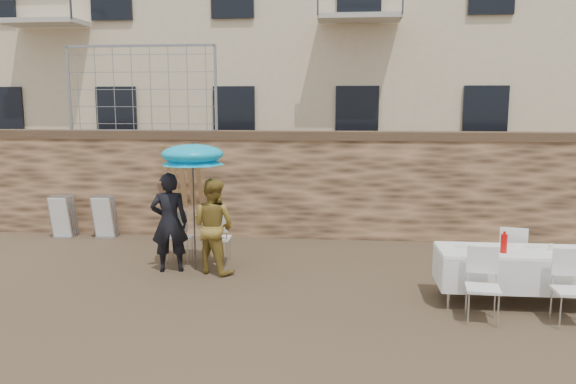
# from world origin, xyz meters

# --- Properties ---
(ground) EXTENTS (80.00, 80.00, 0.00)m
(ground) POSITION_xyz_m (0.00, 0.00, 0.00)
(ground) COLOR brown
(ground) RESTS_ON ground
(stone_wall) EXTENTS (13.00, 0.50, 2.20)m
(stone_wall) POSITION_xyz_m (0.00, 5.00, 1.10)
(stone_wall) COLOR #856142
(stone_wall) RESTS_ON ground
(chain_link_fence) EXTENTS (3.20, 0.06, 1.80)m
(chain_link_fence) POSITION_xyz_m (-3.00, 5.00, 3.10)
(chain_link_fence) COLOR gray
(chain_link_fence) RESTS_ON stone_wall
(man_suit) EXTENTS (0.69, 0.54, 1.68)m
(man_suit) POSITION_xyz_m (-1.61, 2.27, 0.84)
(man_suit) COLOR black
(man_suit) RESTS_ON ground
(woman_dress) EXTENTS (0.95, 0.87, 1.59)m
(woman_dress) POSITION_xyz_m (-0.86, 2.27, 0.80)
(woman_dress) COLOR gold
(woman_dress) RESTS_ON ground
(umbrella) EXTENTS (1.08, 1.08, 2.03)m
(umbrella) POSITION_xyz_m (-1.21, 2.37, 1.92)
(umbrella) COLOR #3F3F44
(umbrella) RESTS_ON ground
(couple_chair_left) EXTENTS (0.48, 0.48, 0.96)m
(couple_chair_left) POSITION_xyz_m (-1.61, 2.82, 0.48)
(couple_chair_left) COLOR white
(couple_chair_left) RESTS_ON ground
(couple_chair_right) EXTENTS (0.51, 0.51, 0.96)m
(couple_chair_right) POSITION_xyz_m (-0.91, 2.82, 0.48)
(couple_chair_right) COLOR white
(couple_chair_right) RESTS_ON ground
(banquet_table) EXTENTS (2.10, 0.85, 0.78)m
(banquet_table) POSITION_xyz_m (3.70, 1.25, 0.73)
(banquet_table) COLOR white
(banquet_table) RESTS_ON ground
(soda_bottle) EXTENTS (0.09, 0.09, 0.26)m
(soda_bottle) POSITION_xyz_m (3.50, 1.10, 0.91)
(soda_bottle) COLOR red
(soda_bottle) RESTS_ON banquet_table
(table_chair_front_left) EXTENTS (0.54, 0.54, 0.96)m
(table_chair_front_left) POSITION_xyz_m (3.10, 0.50, 0.48)
(table_chair_front_left) COLOR white
(table_chair_front_left) RESTS_ON ground
(table_chair_front_right) EXTENTS (0.49, 0.49, 0.96)m
(table_chair_front_right) POSITION_xyz_m (4.20, 0.50, 0.48)
(table_chair_front_right) COLOR white
(table_chair_front_right) RESTS_ON ground
(table_chair_back) EXTENTS (0.58, 0.58, 0.96)m
(table_chair_back) POSITION_xyz_m (3.90, 2.05, 0.48)
(table_chair_back) COLOR white
(table_chair_back) RESTS_ON ground
(chair_stack_left) EXTENTS (0.46, 0.47, 0.92)m
(chair_stack_left) POSITION_xyz_m (-4.60, 4.57, 0.46)
(chair_stack_left) COLOR white
(chair_stack_left) RESTS_ON ground
(chair_stack_right) EXTENTS (0.46, 0.40, 0.92)m
(chair_stack_right) POSITION_xyz_m (-3.70, 4.57, 0.46)
(chair_stack_right) COLOR white
(chair_stack_right) RESTS_ON ground
(wood_planks) EXTENTS (0.70, 0.20, 2.00)m
(wood_planks) POSITION_xyz_m (-2.10, 4.64, 1.00)
(wood_planks) COLOR #A37749
(wood_planks) RESTS_ON ground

